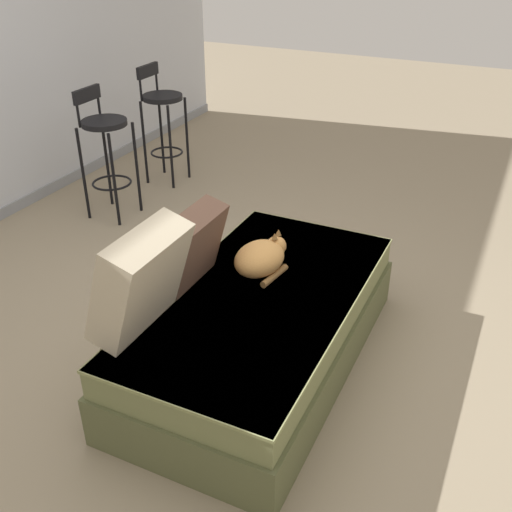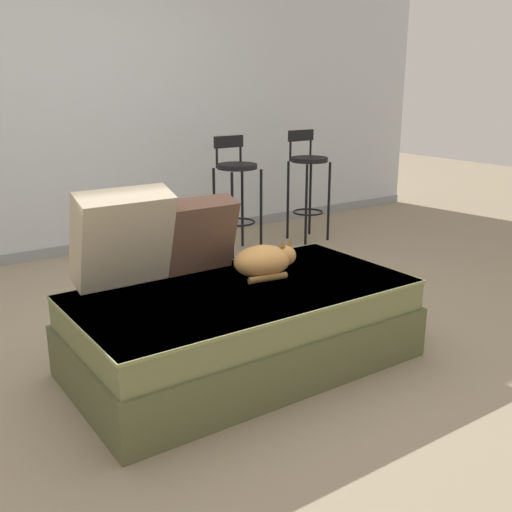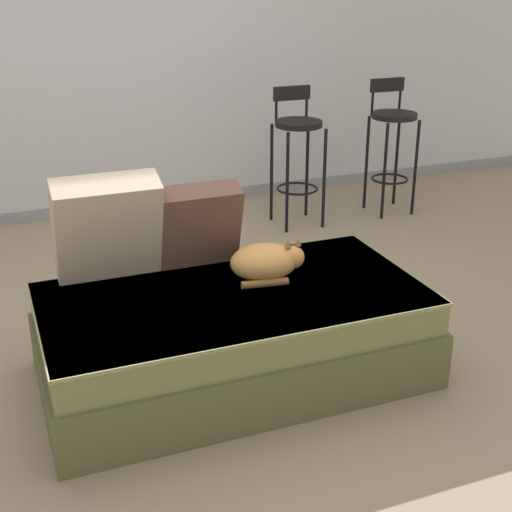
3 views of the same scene
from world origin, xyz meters
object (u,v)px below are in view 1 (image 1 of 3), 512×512
(bar_stool_by_doorway, at_px, (162,113))
(bar_stool_near_window, at_px, (105,141))
(couch, at_px, (261,328))
(throw_pillow_corner, at_px, (140,280))
(cat, at_px, (261,258))
(throw_pillow_middle, at_px, (192,247))

(bar_stool_by_doorway, bearing_deg, bar_stool_near_window, -179.96)
(couch, xyz_separation_m, throw_pillow_corner, (-0.49, 0.37, 0.47))
(throw_pillow_corner, height_order, bar_stool_by_doorway, bar_stool_by_doorway)
(bar_stool_by_doorway, bearing_deg, cat, -134.81)
(throw_pillow_corner, bearing_deg, couch, -37.20)
(throw_pillow_corner, relative_size, cat, 1.42)
(throw_pillow_corner, bearing_deg, throw_pillow_middle, 0.12)
(bar_stool_near_window, bearing_deg, cat, -118.55)
(cat, relative_size, bar_stool_by_doorway, 0.36)
(couch, height_order, bar_stool_near_window, bar_stool_near_window)
(throw_pillow_corner, relative_size, bar_stool_by_doorway, 0.51)
(couch, distance_m, bar_stool_near_window, 2.21)
(throw_pillow_middle, height_order, bar_stool_near_window, bar_stool_near_window)
(throw_pillow_corner, distance_m, cat, 0.76)
(couch, distance_m, bar_stool_by_doorway, 2.71)
(bar_stool_near_window, bearing_deg, couch, -122.02)
(couch, height_order, bar_stool_by_doorway, bar_stool_by_doorway)
(throw_pillow_middle, xyz_separation_m, cat, (0.25, -0.28, -0.12))
(throw_pillow_middle, bearing_deg, throw_pillow_corner, -179.88)
(throw_pillow_corner, distance_m, bar_stool_by_doorway, 2.84)
(throw_pillow_corner, distance_m, bar_stool_near_window, 2.21)
(throw_pillow_corner, distance_m, throw_pillow_middle, 0.44)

